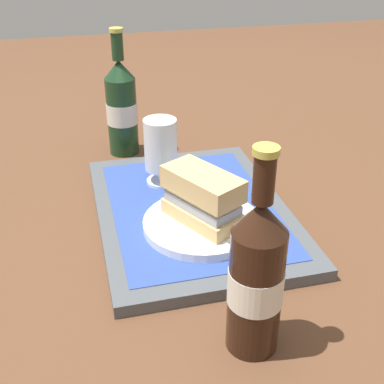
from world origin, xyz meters
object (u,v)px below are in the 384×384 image
object	(u,v)px
beer_bottle	(122,107)
second_bottle	(254,277)
sandwich	(199,196)
beer_glass	(161,150)
plate	(200,224)

from	to	relation	value
beer_bottle	second_bottle	distance (m)	0.60
sandwich	second_bottle	size ratio (longest dim) A/B	0.54
sandwich	beer_bottle	world-z (taller)	beer_bottle
beer_glass	beer_bottle	distance (m)	0.20
beer_bottle	second_bottle	size ratio (longest dim) A/B	1.00
second_bottle	sandwich	bearing A→B (deg)	0.46
sandwich	plate	bearing A→B (deg)	-180.00
beer_bottle	sandwich	bearing A→B (deg)	-168.46
second_bottle	beer_bottle	bearing A→B (deg)	7.21
beer_glass	beer_bottle	xyz separation A→B (m)	(0.20, 0.04, 0.02)
sandwich	beer_bottle	distance (m)	0.37
plate	beer_glass	size ratio (longest dim) A/B	1.52
beer_glass	second_bottle	bearing A→B (deg)	-175.55
plate	second_bottle	size ratio (longest dim) A/B	0.71
plate	sandwich	size ratio (longest dim) A/B	1.31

